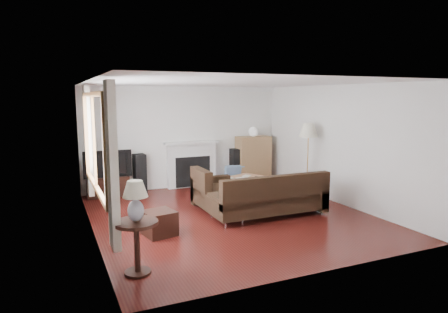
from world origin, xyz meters
name	(u,v)px	position (x,y,z in m)	size (l,w,h in m)	color
room	(230,151)	(0.00, 0.00, 1.25)	(5.10, 5.60, 2.54)	#4A1410
window	(94,142)	(-2.45, -0.20, 1.55)	(0.12, 2.74, 1.54)	olive
curtain_near	(112,166)	(-2.40, -1.72, 1.40)	(0.10, 0.35, 2.10)	white
curtain_far	(89,141)	(-2.40, 1.32, 1.40)	(0.10, 0.35, 2.10)	white
fireplace	(192,164)	(0.15, 2.64, 0.57)	(1.40, 0.26, 1.15)	white
tv_stand	(108,186)	(-1.93, 2.50, 0.23)	(0.92, 0.41, 0.46)	black
television	(107,163)	(-1.93, 2.50, 0.76)	(1.05, 0.14, 0.61)	black
speaker_left	(140,173)	(-1.18, 2.55, 0.46)	(0.26, 0.31, 0.92)	black
speaker_right	(236,166)	(1.33, 2.55, 0.46)	(0.25, 0.30, 0.91)	black
bookshelf	(253,159)	(1.82, 2.51, 0.61)	(0.89, 0.42, 1.22)	#9D7449
globe_lamp	(254,132)	(1.82, 2.51, 1.35)	(0.25, 0.25, 0.25)	white
sectional_sofa	(268,196)	(0.64, -0.30, 0.39)	(2.42, 1.77, 0.78)	black
coffee_table	(239,188)	(0.74, 1.12, 0.23)	(1.18, 0.65, 0.46)	#A5724F
footstool	(159,223)	(-1.52, -0.52, 0.20)	(0.48, 0.48, 0.40)	black
floor_lamp	(308,160)	(2.19, 0.61, 0.84)	(0.43, 0.43, 1.67)	#C48B44
side_table	(137,248)	(-2.15, -1.83, 0.35)	(0.56, 0.56, 0.70)	black
table_lamp	(136,201)	(-2.15, -1.83, 0.95)	(0.32, 0.32, 0.51)	silver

